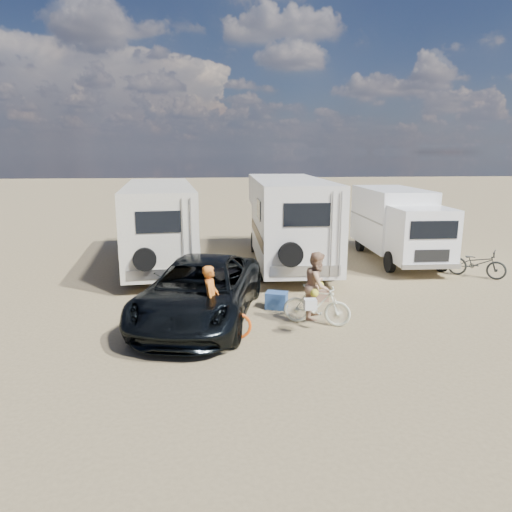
{
  "coord_description": "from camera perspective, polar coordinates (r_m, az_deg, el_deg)",
  "views": [
    {
      "loc": [
        -2.94,
        -10.23,
        4.22
      ],
      "look_at": [
        -1.68,
        2.8,
        1.3
      ],
      "focal_mm": 32.74,
      "sensor_mm": 36.0,
      "label": 1
    }
  ],
  "objects": [
    {
      "name": "crate",
      "position": [
        13.75,
        7.78,
        -4.64
      ],
      "size": [
        0.45,
        0.45,
        0.35
      ],
      "primitive_type": "cube",
      "rotation": [
        0.0,
        0.0,
        0.02
      ],
      "color": "#86624D",
      "rests_on": "ground"
    },
    {
      "name": "rider_woman",
      "position": [
        11.65,
        7.49,
        -4.41
      ],
      "size": [
        0.91,
        1.0,
        1.68
      ],
      "primitive_type": "imported",
      "rotation": [
        0.0,
        0.0,
        1.16
      ],
      "color": "tan",
      "rests_on": "ground"
    },
    {
      "name": "bike_man",
      "position": [
        10.87,
        -5.5,
        -7.55
      ],
      "size": [
        1.94,
        0.9,
        0.98
      ],
      "primitive_type": "imported",
      "rotation": [
        0.0,
        0.0,
        1.43
      ],
      "color": "#E34F10",
      "rests_on": "ground"
    },
    {
      "name": "bike_woman",
      "position": [
        11.75,
        7.44,
        -5.95
      ],
      "size": [
        1.74,
        1.11,
        1.02
      ],
      "primitive_type": "imported",
      "rotation": [
        0.0,
        0.0,
        1.16
      ],
      "color": "silver",
      "rests_on": "ground"
    },
    {
      "name": "ground",
      "position": [
        11.45,
        9.9,
        -9.25
      ],
      "size": [
        140.0,
        140.0,
        0.0
      ],
      "primitive_type": "plane",
      "color": "#958059",
      "rests_on": "ground"
    },
    {
      "name": "cooler",
      "position": [
        12.92,
        2.53,
        -5.43
      ],
      "size": [
        0.68,
        0.59,
        0.46
      ],
      "primitive_type": "cube",
      "rotation": [
        0.0,
        0.0,
        -0.34
      ],
      "color": "#2D4E89",
      "rests_on": "ground"
    },
    {
      "name": "rv_left",
      "position": [
        17.77,
        -11.65,
        3.61
      ],
      "size": [
        3.1,
        7.93,
        3.06
      ],
      "primitive_type": null,
      "rotation": [
        0.0,
        0.0,
        0.1
      ],
      "color": "beige",
      "rests_on": "ground"
    },
    {
      "name": "box_truck",
      "position": [
        19.19,
        17.03,
        3.54
      ],
      "size": [
        2.28,
        6.18,
        2.78
      ],
      "primitive_type": null,
      "rotation": [
        0.0,
        0.0,
        -0.02
      ],
      "color": "white",
      "rests_on": "ground"
    },
    {
      "name": "rider_man",
      "position": [
        10.77,
        -5.53,
        -6.12
      ],
      "size": [
        0.45,
        0.61,
        1.55
      ],
      "primitive_type": "imported",
      "rotation": [
        0.0,
        0.0,
        1.43
      ],
      "color": "orange",
      "rests_on": "ground"
    },
    {
      "name": "rv_main",
      "position": [
        17.71,
        3.94,
        4.12
      ],
      "size": [
        2.72,
        7.88,
        3.25
      ],
      "primitive_type": null,
      "rotation": [
        0.0,
        0.0,
        -0.03
      ],
      "color": "silver",
      "rests_on": "ground"
    },
    {
      "name": "dark_suv",
      "position": [
        12.0,
        -6.85,
        -4.19
      ],
      "size": [
        3.73,
        6.01,
        1.55
      ],
      "primitive_type": "imported",
      "rotation": [
        0.0,
        0.0,
        -0.22
      ],
      "color": "black",
      "rests_on": "ground"
    },
    {
      "name": "bike_parked",
      "position": [
        17.73,
        25.37,
        -0.8
      ],
      "size": [
        1.88,
        1.66,
        0.98
      ],
      "primitive_type": "imported",
      "rotation": [
        0.0,
        0.0,
        0.91
      ],
      "color": "black",
      "rests_on": "ground"
    }
  ]
}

